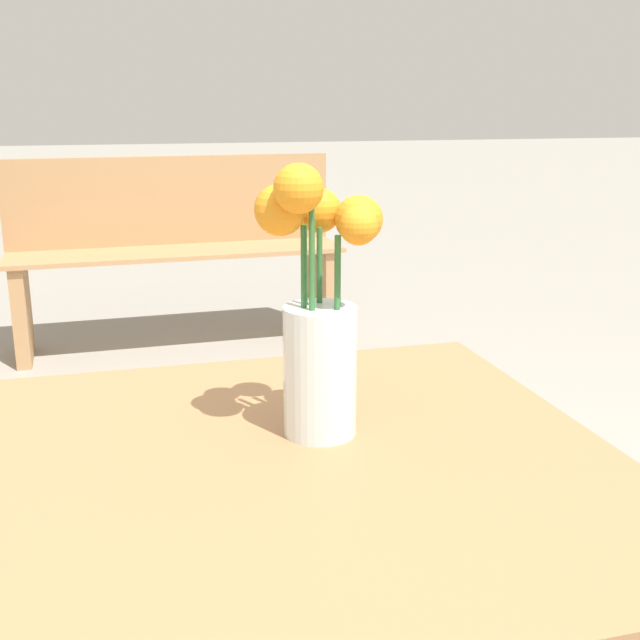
# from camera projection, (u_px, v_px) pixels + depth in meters

# --- Properties ---
(table_front) EXTENTS (0.77, 0.76, 0.70)m
(table_front) POSITION_uv_depth(u_px,v_px,m) (289.00, 547.00, 0.95)
(table_front) COLOR #9E7047
(table_front) RESTS_ON ground_plane
(flower_vase) EXTENTS (0.15, 0.13, 0.33)m
(flower_vase) POSITION_uv_depth(u_px,v_px,m) (318.00, 323.00, 0.96)
(flower_vase) COLOR silver
(flower_vase) RESTS_ON table_front
(bench_near) EXTENTS (1.48, 0.41, 0.85)m
(bench_near) POSITION_uv_depth(u_px,v_px,m) (175.00, 246.00, 3.64)
(bench_near) COLOR tan
(bench_near) RESTS_ON ground_plane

